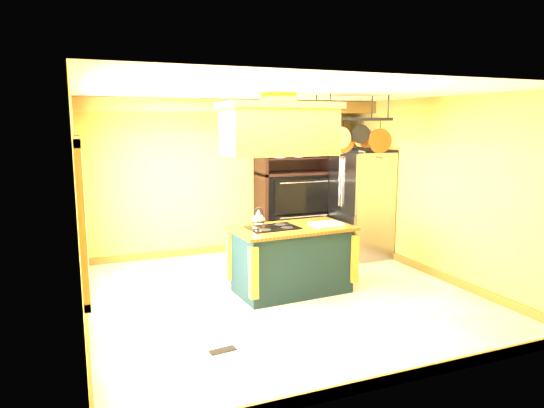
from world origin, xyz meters
TOP-DOWN VIEW (x-y plane):
  - floor at (0.00, 0.00)m, footprint 5.00×5.00m
  - ceiling at (0.00, 0.00)m, footprint 5.00×5.00m
  - wall_back at (0.00, 2.50)m, footprint 5.00×0.02m
  - wall_front at (0.00, -2.50)m, footprint 5.00×0.02m
  - wall_left at (-2.50, 0.00)m, footprint 0.02×5.00m
  - wall_right at (2.50, 0.00)m, footprint 0.02×5.00m
  - ceiling_beam at (0.00, 1.70)m, footprint 5.00×0.15m
  - window_near at (-2.47, -0.80)m, footprint 0.06×1.06m
  - window_far at (-2.47, 0.60)m, footprint 0.06×1.06m
  - kitchen_island at (0.19, 0.10)m, footprint 1.68×1.00m
  - range_hood at (-0.01, 0.10)m, footprint 1.50×0.85m
  - pot_rack at (1.10, 0.10)m, footprint 1.10×0.50m
  - refrigerator at (2.08, 1.37)m, footprint 0.79×0.94m
  - hutch at (1.20, 2.23)m, footprint 1.43×0.64m
  - floor_register at (-1.21, -1.28)m, footprint 0.29×0.15m

SIDE VIEW (x-z plane):
  - floor at x=0.00m, z-range 0.00..0.00m
  - floor_register at x=-1.21m, z-range 0.00..0.01m
  - kitchen_island at x=0.19m, z-range -0.09..1.02m
  - refrigerator at x=2.08m, z-range -0.02..1.81m
  - hutch at x=1.20m, z-range -0.31..2.22m
  - wall_back at x=0.00m, z-range 0.00..2.70m
  - wall_front at x=0.00m, z-range 0.00..2.70m
  - wall_left at x=-2.50m, z-range 0.00..2.70m
  - wall_right at x=2.50m, z-range 0.00..2.70m
  - window_near at x=-2.47m, z-range 0.62..2.18m
  - window_far at x=-2.47m, z-range 0.62..2.18m
  - pot_rack at x=1.10m, z-range 1.85..2.65m
  - range_hood at x=-0.01m, z-range 1.86..2.66m
  - ceiling_beam at x=0.00m, z-range 2.49..2.69m
  - ceiling at x=0.00m, z-range 2.70..2.70m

